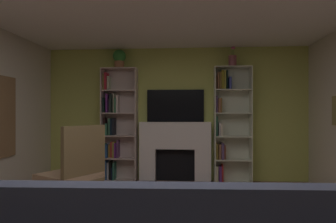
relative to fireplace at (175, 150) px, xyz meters
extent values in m
cube|color=#BCC45D|center=(0.00, 0.16, 0.68)|extent=(5.14, 0.06, 2.57)
cube|color=white|center=(-0.52, 0.00, -0.30)|extent=(0.30, 0.25, 0.62)
cube|color=white|center=(0.52, 0.00, -0.30)|extent=(0.30, 0.25, 0.62)
cube|color=white|center=(0.00, 0.00, 0.27)|extent=(1.35, 0.25, 0.51)
cube|color=black|center=(0.00, 0.09, -0.30)|extent=(0.74, 0.08, 0.62)
cube|color=#5F4E59|center=(0.00, -0.28, -0.59)|extent=(1.45, 0.30, 0.03)
cube|color=black|center=(0.00, 0.10, 0.84)|extent=(1.10, 0.06, 0.62)
cube|color=beige|center=(-1.41, -0.02, 0.48)|extent=(0.02, 0.29, 2.17)
cube|color=beige|center=(-0.74, -0.02, 0.48)|extent=(0.02, 0.29, 2.17)
cube|color=beige|center=(-1.08, 0.12, 0.48)|extent=(0.68, 0.02, 2.17)
cube|color=beige|center=(-1.08, -0.02, -0.60)|extent=(0.65, 0.29, 0.02)
cube|color=#5C2C67|center=(-1.38, -0.01, -0.43)|extent=(0.02, 0.23, 0.32)
cube|color=#274F8E|center=(-1.34, 0.00, -0.41)|extent=(0.03, 0.21, 0.36)
cube|color=beige|center=(-1.30, 0.03, -0.43)|extent=(0.04, 0.16, 0.32)
cube|color=black|center=(-1.25, 0.02, -0.41)|extent=(0.03, 0.17, 0.35)
cube|color=black|center=(-1.21, 0.00, -0.47)|extent=(0.03, 0.21, 0.24)
cube|color=#2C6653|center=(-1.18, 0.00, -0.42)|extent=(0.03, 0.21, 0.33)
cube|color=beige|center=(-1.08, -0.02, -0.17)|extent=(0.65, 0.29, 0.02)
cube|color=#1F754C|center=(-1.38, -0.01, -0.03)|extent=(0.03, 0.24, 0.26)
cube|color=navy|center=(-1.32, 0.01, -0.04)|extent=(0.04, 0.19, 0.26)
cube|color=#A17228|center=(-1.27, 0.03, -0.04)|extent=(0.03, 0.16, 0.26)
cube|color=#B22E2C|center=(-1.23, 0.03, -0.02)|extent=(0.04, 0.16, 0.30)
cube|color=olive|center=(-1.18, 0.00, -0.01)|extent=(0.04, 0.22, 0.30)
cube|color=#642380|center=(-1.14, -0.01, -0.02)|extent=(0.02, 0.24, 0.28)
cube|color=#5F3A64|center=(-1.11, 0.02, 0.00)|extent=(0.03, 0.17, 0.33)
cube|color=beige|center=(-1.08, -0.02, 0.26)|extent=(0.65, 0.29, 0.02)
cube|color=black|center=(-1.37, 0.03, 0.43)|extent=(0.04, 0.16, 0.33)
cube|color=#317053|center=(-1.32, 0.01, 0.38)|extent=(0.04, 0.21, 0.23)
cube|color=#376849|center=(-1.27, 0.02, 0.43)|extent=(0.04, 0.19, 0.32)
cube|color=black|center=(-1.22, 0.01, 0.42)|extent=(0.03, 0.21, 0.31)
cube|color=black|center=(-1.18, 0.00, 0.44)|extent=(0.03, 0.22, 0.33)
cube|color=beige|center=(-1.08, -0.02, 0.69)|extent=(0.65, 0.29, 0.02)
cube|color=black|center=(-1.37, 0.00, 0.84)|extent=(0.04, 0.22, 0.28)
cube|color=#5E2476|center=(-1.31, 0.01, 0.88)|extent=(0.04, 0.20, 0.36)
cube|color=#65406A|center=(-1.27, 0.03, 0.84)|extent=(0.02, 0.16, 0.27)
cube|color=black|center=(-1.23, -0.01, 0.88)|extent=(0.04, 0.24, 0.35)
cube|color=beige|center=(-1.18, 0.03, 0.89)|extent=(0.03, 0.16, 0.37)
cube|color=#2A784A|center=(-1.14, 0.00, 0.84)|extent=(0.02, 0.22, 0.28)
cube|color=beige|center=(-1.10, 0.00, 0.87)|extent=(0.04, 0.22, 0.34)
cube|color=beige|center=(-1.08, -0.02, 1.13)|extent=(0.65, 0.29, 0.02)
cube|color=olive|center=(-1.37, 0.00, 1.29)|extent=(0.03, 0.21, 0.31)
cube|color=#B2212F|center=(-1.33, 0.01, 1.31)|extent=(0.04, 0.21, 0.34)
cube|color=beige|center=(-1.29, 0.01, 1.27)|extent=(0.03, 0.19, 0.27)
cube|color=beige|center=(-1.08, -0.02, 1.55)|extent=(0.65, 0.29, 0.02)
cube|color=silver|center=(0.74, -0.04, 0.48)|extent=(0.02, 0.33, 2.17)
cube|color=silver|center=(1.41, -0.04, 0.48)|extent=(0.02, 0.33, 2.17)
cube|color=silver|center=(1.08, 0.12, 0.48)|extent=(0.68, 0.02, 2.17)
cube|color=silver|center=(1.08, -0.04, -0.60)|extent=(0.65, 0.33, 0.02)
cube|color=beige|center=(0.79, -0.01, -0.44)|extent=(0.04, 0.24, 0.29)
cube|color=#542872|center=(0.85, 0.00, -0.44)|extent=(0.04, 0.23, 0.29)
cube|color=#B52726|center=(0.89, 0.01, -0.43)|extent=(0.03, 0.19, 0.32)
cube|color=silver|center=(1.08, -0.04, -0.17)|extent=(0.65, 0.33, 0.02)
cube|color=olive|center=(0.78, -0.01, -0.02)|extent=(0.04, 0.23, 0.29)
cube|color=brown|center=(0.84, -0.01, -0.03)|extent=(0.04, 0.25, 0.27)
cube|color=#563F6A|center=(0.89, -0.03, -0.02)|extent=(0.04, 0.28, 0.30)
cube|color=#994F3A|center=(0.93, 0.01, -0.04)|extent=(0.03, 0.21, 0.26)
cube|color=silver|center=(1.08, -0.04, 0.26)|extent=(0.65, 0.33, 0.02)
cube|color=#326649|center=(0.78, 0.01, 0.45)|extent=(0.04, 0.19, 0.36)
cube|color=beige|center=(0.83, -0.01, 0.40)|extent=(0.03, 0.25, 0.25)
cube|color=beige|center=(0.87, -0.02, 0.38)|extent=(0.03, 0.27, 0.23)
cube|color=silver|center=(1.08, -0.04, 0.69)|extent=(0.65, 0.33, 0.02)
cube|color=#584165|center=(0.78, -0.01, 0.86)|extent=(0.03, 0.25, 0.31)
cube|color=brown|center=(0.82, -0.03, 0.84)|extent=(0.04, 0.28, 0.27)
cube|color=brown|center=(0.86, 0.00, 0.84)|extent=(0.02, 0.23, 0.27)
cube|color=silver|center=(1.08, -0.04, 1.13)|extent=(0.65, 0.33, 0.02)
cube|color=brown|center=(0.77, 0.02, 1.26)|extent=(0.02, 0.19, 0.25)
cube|color=#95613F|center=(0.81, -0.02, 1.29)|extent=(0.02, 0.27, 0.31)
cube|color=brown|center=(0.85, 0.00, 1.30)|extent=(0.03, 0.22, 0.32)
cube|color=olive|center=(0.89, -0.01, 1.32)|extent=(0.04, 0.23, 0.36)
cube|color=olive|center=(0.93, -0.02, 1.31)|extent=(0.03, 0.27, 0.34)
cube|color=black|center=(0.98, 0.02, 1.32)|extent=(0.02, 0.18, 0.37)
cube|color=#303B8C|center=(1.02, -0.02, 1.25)|extent=(0.04, 0.27, 0.23)
cube|color=silver|center=(1.08, -0.04, 1.55)|extent=(0.65, 0.33, 0.02)
cylinder|color=#A96D49|center=(-1.08, -0.02, 1.63)|extent=(0.18, 0.18, 0.13)
sphere|color=#348135|center=(-1.08, -0.02, 1.79)|extent=(0.25, 0.25, 0.25)
cylinder|color=#914752|center=(1.08, -0.02, 1.67)|extent=(0.15, 0.15, 0.21)
cylinder|color=#4C7F3F|center=(1.10, -0.05, 1.84)|extent=(0.01, 0.01, 0.14)
sphere|color=#DA5A97|center=(1.10, -0.05, 1.91)|extent=(0.05, 0.05, 0.05)
cylinder|color=#4C7F3F|center=(1.07, -0.04, 1.84)|extent=(0.01, 0.01, 0.14)
sphere|color=#DA5A97|center=(1.07, -0.04, 1.91)|extent=(0.05, 0.05, 0.05)
cylinder|color=brown|center=(-1.20, -2.30, -0.39)|extent=(0.04, 0.04, 0.44)
cylinder|color=brown|center=(-0.89, -1.76, -0.39)|extent=(0.04, 0.04, 0.44)
cylinder|color=brown|center=(-1.72, -2.01, -0.39)|extent=(0.04, 0.04, 0.44)
cylinder|color=brown|center=(-1.41, -1.47, -0.39)|extent=(0.04, 0.04, 0.44)
cube|color=tan|center=(-1.31, -1.89, -0.13)|extent=(0.88, 0.90, 0.08)
cube|color=brown|center=(-1.31, -1.89, -0.19)|extent=(0.88, 0.90, 0.04)
cube|color=brown|center=(-1.06, -2.03, 0.19)|extent=(0.38, 0.61, 0.71)
camera|label=1|loc=(0.31, -5.88, 0.72)|focal=33.05mm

